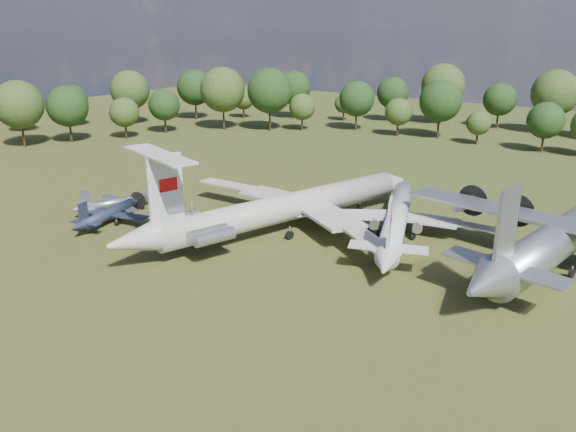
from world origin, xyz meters
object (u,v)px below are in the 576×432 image
Objects in this scene: small_prop_northwest at (117,205)px; tu104_jet at (396,222)px; il62_airliner at (287,212)px; person_on_il62 at (192,208)px; an12_transport at (554,247)px; small_prop_west at (109,216)px.

tu104_jet is at bearing 38.33° from small_prop_northwest.
il62_airliner is at bearing -174.46° from tu104_jet.
person_on_il62 reaches higher than small_prop_northwest.
tu104_jet reaches higher than small_prop_northwest.
person_on_il62 is at bearing -90.00° from il62_airliner.
person_on_il62 is at bearing -151.09° from tu104_jet.
small_prop_northwest is (-39.12, -14.95, -0.90)m from tu104_jet.
person_on_il62 reaches higher than an12_transport.
small_prop_west reaches higher than small_prop_northwest.
an12_transport reaches higher than il62_airliner.
an12_transport reaches higher than small_prop_west.
small_prop_west is at bearing -150.89° from an12_transport.
tu104_jet is 40.23m from small_prop_west.
person_on_il62 is (21.83, -5.53, 5.00)m from small_prop_northwest.
small_prop_west is at bearing 20.03° from person_on_il62.
an12_transport is 58.16m from small_prop_west.
small_prop_west is (-35.31, -19.26, -0.78)m from tu104_jet.
an12_transport is (32.51, 7.12, 0.18)m from il62_airliner.
person_on_il62 is (-4.11, -13.92, 3.44)m from il62_airliner.
an12_transport is at bearing -126.23° from person_on_il62.
tu104_jet is 27.11m from person_on_il62.
il62_airliner is at bearing -158.48° from an12_transport.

